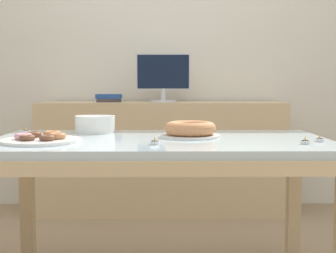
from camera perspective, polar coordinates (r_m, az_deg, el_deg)
The scene contains 12 objects.
wall_back at distance 3.96m, azimuth -0.74°, elevation 9.32°, with size 8.00×0.10×2.60m, color silver.
dining_table at distance 2.22m, azimuth -0.99°, elevation -3.90°, with size 1.62×0.87×0.76m.
sideboard at distance 3.70m, azimuth -0.75°, elevation -3.78°, with size 1.90×0.44×0.87m.
computer_monitor at distance 3.65m, azimuth -0.59°, elevation 5.97°, with size 0.42×0.20×0.38m.
book_stack at distance 3.68m, azimuth -7.22°, elevation 3.44°, with size 0.21×0.17×0.06m.
cake_chocolate_round at distance 2.27m, azimuth 2.72°, elevation -0.40°, with size 0.29×0.29×0.08m.
pastry_platter at distance 2.16m, azimuth -15.23°, elevation -1.47°, with size 0.36×0.36×0.04m.
plate_stack at distance 2.52m, azimuth -8.88°, elevation 0.29°, with size 0.21×0.21×0.09m.
tealight_near_cakes at distance 2.55m, azimuth -16.94°, elevation -0.59°, with size 0.04×0.04×0.04m.
tealight_left_edge at distance 2.09m, azimuth 16.38°, elevation -1.80°, with size 0.04×0.04×0.04m.
tealight_right_edge at distance 1.99m, azimuth -1.64°, elevation -1.95°, with size 0.04×0.04×0.04m.
tealight_near_front at distance 2.19m, azimuth 17.97°, elevation -1.53°, with size 0.04×0.04×0.04m.
Camera 1 is at (0.02, -2.19, 1.02)m, focal length 50.00 mm.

